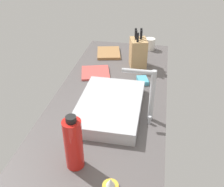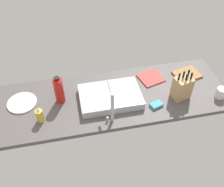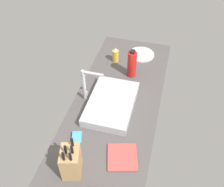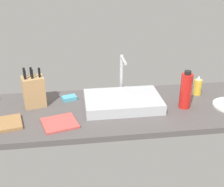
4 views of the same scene
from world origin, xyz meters
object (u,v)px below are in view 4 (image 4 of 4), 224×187
object	(u,v)px
dish_sponge	(69,98)
faucet	(122,71)
soap_bottle	(198,86)
dish_towel	(60,123)
sink_basin	(123,102)
water_bottle	(186,91)
cutting_board	(2,124)
knife_block	(34,91)

from	to	relation	value
dish_sponge	faucet	bearing A→B (deg)	7.74
soap_bottle	faucet	bearing A→B (deg)	170.86
dish_towel	faucet	bearing A→B (deg)	40.84
sink_basin	dish_sponge	bearing A→B (deg)	157.28
water_bottle	dish_sponge	xyz separation A→B (cm)	(-70.28, 20.21, -9.96)
soap_bottle	dish_sponge	size ratio (longest dim) A/B	1.47
sink_basin	dish_towel	xyz separation A→B (cm)	(-38.38, -16.95, -2.52)
cutting_board	faucet	bearing A→B (deg)	24.59
knife_block	water_bottle	bearing A→B (deg)	-23.66
faucet	dish_towel	world-z (taller)	faucet
cutting_board	water_bottle	bearing A→B (deg)	4.35
knife_block	cutting_board	world-z (taller)	knife_block
knife_block	soap_bottle	distance (cm)	106.62
faucet	knife_block	xyz separation A→B (cm)	(-56.58, -10.25, -6.19)
cutting_board	dish_sponge	size ratio (longest dim) A/B	2.33
soap_bottle	water_bottle	size ratio (longest dim) A/B	0.55
dish_sponge	dish_towel	bearing A→B (deg)	-100.30
sink_basin	water_bottle	xyz separation A→B (cm)	(37.48, -6.48, 8.04)
faucet	knife_block	distance (cm)	57.83
sink_basin	dish_towel	world-z (taller)	sink_basin
soap_bottle	dish_towel	bearing A→B (deg)	-163.21
sink_basin	faucet	world-z (taller)	faucet
sink_basin	dish_sponge	xyz separation A→B (cm)	(-32.81, 13.73, -1.92)
dish_towel	dish_sponge	xyz separation A→B (cm)	(5.58, 30.68, 0.60)
knife_block	cutting_board	size ratio (longest dim) A/B	1.18
soap_bottle	dish_towel	xyz separation A→B (cm)	(-91.02, -27.47, -5.10)
knife_block	dish_towel	xyz separation A→B (cm)	(15.50, -25.25, -9.13)
sink_basin	cutting_board	world-z (taller)	sink_basin
soap_bottle	dish_sponge	distance (cm)	85.62
sink_basin	water_bottle	distance (cm)	38.87
faucet	cutting_board	distance (cm)	81.17
sink_basin	soap_bottle	world-z (taller)	soap_bottle
sink_basin	dish_towel	bearing A→B (deg)	-156.18
faucet	water_bottle	world-z (taller)	faucet
cutting_board	dish_towel	xyz separation A→B (cm)	(31.46, -2.31, -0.30)
faucet	cutting_board	xyz separation A→B (cm)	(-72.53, -33.20, -15.02)
faucet	water_bottle	distance (cm)	43.12
knife_block	dish_towel	bearing A→B (deg)	-72.92
soap_bottle	water_bottle	distance (cm)	23.42
sink_basin	cutting_board	xyz separation A→B (cm)	(-69.84, -14.64, -2.22)
soap_bottle	water_bottle	bearing A→B (deg)	-131.71
sink_basin	soap_bottle	bearing A→B (deg)	11.31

